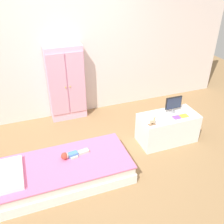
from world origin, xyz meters
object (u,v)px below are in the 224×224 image
Objects in this scene: wardrobe at (66,84)px; tv_stand at (167,128)px; book_purple at (177,117)px; tv_monitor at (174,103)px; rocking_horse_toy at (153,121)px; bed at (65,171)px; book_yellow at (184,116)px; doll at (70,155)px.

tv_stand is at bearing -43.28° from wardrobe.
tv_stand is at bearing 123.95° from book_purple.
tv_monitor is 2.41× the size of book_purple.
bed is at bearing -173.64° from rocking_horse_toy.
tv_stand is (1.35, -1.27, -0.45)m from wardrobe.
book_yellow is (0.56, 0.04, -0.06)m from rocking_horse_toy.
rocking_horse_toy is 0.98× the size of book_yellow.
tv_stand is 0.50m from rocking_horse_toy.
tv_monitor reaches higher than doll.
doll is 1.65m from tv_stand.
doll is 2.95× the size of rocking_horse_toy.
doll is at bearing -176.60° from book_purple.
book_yellow reaches higher than bed.
tv_monitor is 2.02× the size of book_yellow.
wardrobe is 1.91m from tv_stand.
rocking_horse_toy reaches higher than doll.
wardrobe reaches higher than book_purple.
wardrobe is 2.08m from book_yellow.
bed is at bearing -168.50° from tv_monitor.
rocking_horse_toy is (0.98, -1.42, -0.14)m from wardrobe.
book_yellow is (1.55, -1.38, -0.20)m from wardrobe.
book_purple is (0.44, 0.04, -0.06)m from rocking_horse_toy.
rocking_horse_toy reaches higher than bed.
doll is 1.55m from wardrobe.
rocking_horse_toy is (-0.48, -0.22, -0.09)m from tv_monitor.
rocking_horse_toy reaches higher than book_yellow.
wardrobe is 1.73m from rocking_horse_toy.
wardrobe is 1.89m from tv_monitor.
tv_stand is 0.33m from book_yellow.
tv_monitor is at bearing 24.97° from rocking_horse_toy.
tv_monitor is 2.06× the size of rocking_horse_toy.
wardrobe is 4.99× the size of tv_monitor.
tv_monitor is at bearing 35.92° from tv_stand.
tv_monitor is at bearing 11.50° from bed.
doll is at bearing -176.84° from book_yellow.
tv_monitor is at bearing 78.09° from book_purple.
bed is 1.94m from tv_monitor.
tv_stand is at bearing 9.69° from bed.
bed is 1.84m from book_purple.
tv_monitor reaches higher than bed.
tv_monitor is (0.11, 0.08, 0.39)m from tv_stand.
rocking_horse_toy reaches higher than tv_stand.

